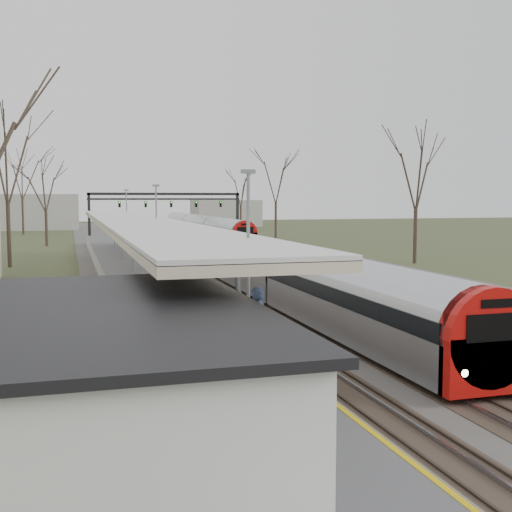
# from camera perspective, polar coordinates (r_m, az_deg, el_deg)

# --- Properties ---
(track_bed) EXTENTS (24.00, 160.00, 0.22)m
(track_bed) POSITION_cam_1_polar(r_m,az_deg,el_deg) (60.24, -3.88, 0.17)
(track_bed) COLOR #474442
(track_bed) RESTS_ON ground
(platform) EXTENTS (3.50, 69.00, 1.00)m
(platform) POSITION_cam_1_polar(r_m,az_deg,el_deg) (41.54, -11.26, -1.53)
(platform) COLOR #9E9B93
(platform) RESTS_ON ground
(canopy) EXTENTS (4.10, 50.00, 3.11)m
(canopy) POSITION_cam_1_polar(r_m,az_deg,el_deg) (36.80, -10.73, 2.99)
(canopy) COLOR slate
(canopy) RESTS_ON platform
(station_building) EXTENTS (6.00, 9.00, 3.20)m
(station_building) POSITION_cam_1_polar(r_m,az_deg,el_deg) (12.17, -15.35, -12.42)
(station_building) COLOR silver
(station_building) RESTS_ON ground
(signal_gantry) EXTENTS (21.00, 0.59, 6.08)m
(signal_gantry) POSITION_cam_1_polar(r_m,az_deg,el_deg) (89.54, -8.02, 4.85)
(signal_gantry) COLOR black
(signal_gantry) RESTS_ON ground
(tree_west_far) EXTENTS (5.50, 5.50, 11.33)m
(tree_west_far) POSITION_cam_1_polar(r_m,az_deg,el_deg) (51.88, -21.31, 7.84)
(tree_west_far) COLOR #2D231C
(tree_west_far) RESTS_ON ground
(tree_east_far) EXTENTS (5.00, 5.00, 10.30)m
(tree_east_far) POSITION_cam_1_polar(r_m,az_deg,el_deg) (52.85, 14.08, 7.19)
(tree_east_far) COLOR #2D231C
(tree_east_far) RESTS_ON ground
(train_near) EXTENTS (2.62, 75.21, 3.05)m
(train_near) POSITION_cam_1_polar(r_m,az_deg,el_deg) (51.92, -5.01, 0.95)
(train_near) COLOR #999CA2
(train_near) RESTS_ON ground
(train_far) EXTENTS (2.62, 45.21, 3.05)m
(train_far) POSITION_cam_1_polar(r_m,az_deg,el_deg) (86.65, -4.88, 2.61)
(train_far) COLOR #999CA2
(train_far) RESTS_ON ground
(passenger) EXTENTS (0.68, 0.82, 1.93)m
(passenger) POSITION_cam_1_polar(r_m,az_deg,el_deg) (16.94, 0.34, -6.00)
(passenger) COLOR navy
(passenger) RESTS_ON platform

